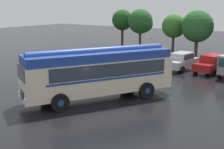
# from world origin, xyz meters

# --- Properties ---
(ground_plane) EXTENTS (120.00, 120.00, 0.00)m
(ground_plane) POSITION_xyz_m (0.00, 0.00, 0.00)
(ground_plane) COLOR black
(vintage_bus) EXTENTS (6.99, 10.02, 3.49)m
(vintage_bus) POSITION_xyz_m (0.63, 0.78, 1.89)
(vintage_bus) COLOR beige
(vintage_bus) RESTS_ON ground
(car_near_left) EXTENTS (2.15, 4.29, 1.66)m
(car_near_left) POSITION_xyz_m (-4.43, 13.83, 0.85)
(car_near_left) COLOR #B7BABF
(car_near_left) RESTS_ON ground
(car_mid_left) EXTENTS (1.99, 4.22, 1.66)m
(car_mid_left) POSITION_xyz_m (-1.37, 13.47, 0.85)
(car_mid_left) COLOR #B7BABF
(car_mid_left) RESTS_ON ground
(car_mid_right) EXTENTS (2.33, 4.37, 1.66)m
(car_mid_right) POSITION_xyz_m (1.36, 13.01, 0.85)
(car_mid_right) COLOR #B7BABF
(car_mid_right) RESTS_ON ground
(car_far_right) EXTENTS (2.40, 4.40, 1.66)m
(car_far_right) POSITION_xyz_m (4.18, 13.35, 0.85)
(car_far_right) COLOR maroon
(car_far_right) RESTS_ON ground
(tree_far_left) EXTENTS (2.94, 2.94, 5.51)m
(tree_far_left) POSITION_xyz_m (-11.48, 22.20, 3.99)
(tree_far_left) COLOR #4C3823
(tree_far_left) RESTS_ON ground
(tree_left_of_centre) EXTENTS (3.31, 3.24, 5.62)m
(tree_left_of_centre) POSITION_xyz_m (-7.70, 20.97, 3.92)
(tree_left_of_centre) COLOR #4C3823
(tree_left_of_centre) RESTS_ON ground
(tree_centre) EXTENTS (2.93, 2.93, 5.05)m
(tree_centre) POSITION_xyz_m (-3.08, 21.00, 3.62)
(tree_centre) COLOR #4C3823
(tree_centre) RESTS_ON ground
(tree_right_of_centre) EXTENTS (3.75, 3.69, 5.56)m
(tree_right_of_centre) POSITION_xyz_m (-0.04, 20.34, 3.73)
(tree_right_of_centre) COLOR #4C3823
(tree_right_of_centre) RESTS_ON ground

